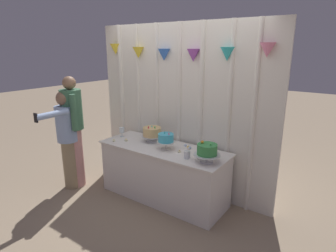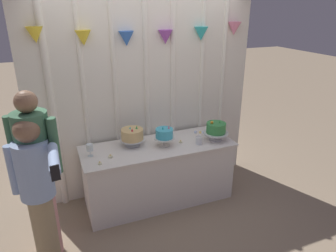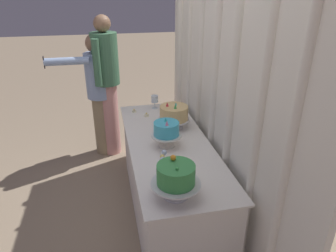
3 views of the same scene
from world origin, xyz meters
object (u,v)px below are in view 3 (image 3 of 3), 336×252
Objects in this scene: tealight_far_left at (134,111)px; tealight_near_right at (173,158)px; cake_table at (169,179)px; flower_vase at (163,166)px; cake_display_leftmost at (174,114)px; cake_display_center at (166,130)px; wine_glass at (155,99)px; guest_girl_blue_dress at (99,90)px; tealight_near_left at (146,115)px; cake_display_rightmost at (176,176)px; guest_man_pink_jacket at (107,82)px.

tealight_far_left is 0.95× the size of tealight_near_right.
flower_vase is at bearing -17.08° from cake_table.
cake_display_leftmost is at bearing 166.00° from tealight_near_right.
tealight_far_left is (-0.46, -0.33, -0.13)m from cake_display_leftmost.
cake_display_center is (0.35, -0.15, 0.01)m from cake_display_leftmost.
wine_glass is 3.23× the size of tealight_near_right.
flower_vase is at bearing -15.51° from cake_display_center.
guest_girl_blue_dress reaches higher than tealight_far_left.
cake_display_leftmost is at bearing 158.45° from cake_table.
flower_vase reaches higher than tealight_near_left.
cake_table is at bearing 22.64° from guest_girl_blue_dress.
tealight_near_left is 0.88m from guest_girl_blue_dress.
cake_display_rightmost reaches higher than cake_table.
cake_table is 0.91m from cake_display_rightmost.
cake_display_rightmost is at bearing 3.92° from tealight_far_left.
tealight_far_left is (-1.22, -0.07, -0.06)m from flower_vase.
guest_man_pink_jacket is at bearing -153.81° from tealight_near_left.
flower_vase is 1.84m from guest_man_pink_jacket.
guest_man_pink_jacket reaches higher than tealight_near_left.
tealight_far_left reaches higher than tealight_near_right.
wine_glass is at bearing 178.47° from cake_table.
cake_display_rightmost reaches higher than tealight_far_left.
wine_glass reaches higher than tealight_near_right.
guest_man_pink_jacket reaches higher than wine_glass.
tealight_near_left is at bearing 31.54° from guest_girl_blue_dress.
cake_display_leftmost is 0.20× the size of guest_girl_blue_dress.
tealight_near_left is (-1.33, 0.01, -0.14)m from cake_display_rightmost.
tealight_near_left is 0.89m from tealight_near_right.
flower_vase is at bearing -31.25° from tealight_near_right.
tealight_near_right is at bearing 148.75° from flower_vase.
guest_man_pink_jacket is (-0.73, -0.36, 0.16)m from tealight_near_left.
flower_vase is 3.47× the size of tealight_near_left.
cake_display_center is 5.94× the size of tealight_far_left.
cake_table is 1.23× the size of guest_girl_blue_dress.
tealight_far_left is 0.03× the size of guest_girl_blue_dress.
wine_glass is at bearing -170.02° from cake_display_leftmost.
guest_man_pink_jacket is at bearing -157.11° from tealight_far_left.
guest_girl_blue_dress is (-1.07, -0.68, -0.07)m from cake_display_leftmost.
cake_display_rightmost is 2.09m from guest_man_pink_jacket.
flower_vase is (1.28, -0.17, -0.03)m from wine_glass.
guest_girl_blue_dress is (-0.61, -0.35, 0.06)m from tealight_far_left.
tealight_near_right is at bearing 10.11° from tealight_far_left.
cake_display_rightmost is 0.26m from flower_vase.
guest_man_pink_jacket is at bearing -165.02° from tealight_near_right.
tealight_far_left is 1.04m from tealight_near_right.
cake_display_rightmost is 2.14m from guest_girl_blue_dress.
tealight_near_right is at bearing 4.78° from tealight_near_left.
guest_girl_blue_dress is (-0.55, -0.59, -0.03)m from wine_glass.
tealight_near_right is 1.68m from guest_man_pink_jacket.
wine_glass is 0.26m from tealight_far_left.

